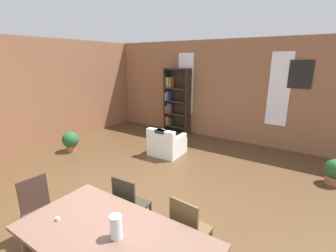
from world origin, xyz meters
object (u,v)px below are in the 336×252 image
Objects in this scene: dining_chair_far_right at (188,229)px; dining_chair_far_left at (130,204)px; potted_plant_by_shelf at (71,141)px; dining_table at (113,241)px; potted_plant_corner at (335,171)px; armchair_white at (166,144)px; vase_on_table at (116,227)px; bookshelf_tall at (176,101)px; dining_chair_head_left at (39,209)px.

dining_chair_far_right and dining_chair_far_left have the same top height.
dining_table is at bearing -29.91° from potted_plant_by_shelf.
armchair_white is at bearing -171.72° from potted_plant_corner.
potted_plant_corner is (2.04, 4.16, -0.41)m from dining_table.
dining_table reaches higher than potted_plant_corner.
vase_on_table is 4.07m from armchair_white.
dining_chair_far_left is at bearing -126.51° from potted_plant_corner.
dining_chair_far_left reaches higher than armchair_white.
bookshelf_tall is (-3.05, 4.73, 0.59)m from dining_chair_far_right.
potted_plant_by_shelf is at bearing -163.45° from potted_plant_corner.
potted_plant_by_shelf is (-4.07, 2.34, -0.38)m from dining_table.
dining_table is at bearing -64.47° from armchair_white.
potted_plant_by_shelf is (-1.48, -3.15, -0.80)m from bookshelf_tall.
dining_chair_far_right is 1.00× the size of dining_chair_far_left.
dining_chair_far_left is 3.93m from potted_plant_by_shelf.
bookshelf_tall reaches higher than dining_table.
bookshelf_tall is at bearing 114.08° from dining_chair_far_left.
dining_table is at bearing -0.28° from dining_chair_head_left.
potted_plant_by_shelf is (-4.54, 1.58, -0.20)m from dining_chair_far_right.
dining_table is 2.56× the size of armchair_white.
vase_on_table is at bearing -64.30° from bookshelf_tall.
dining_chair_far_right is 3.60m from armchair_white.
armchair_white is at bearing 113.76° from dining_chair_far_left.
dining_chair_far_left is 1.69× the size of potted_plant_by_shelf.
dining_chair_far_right is 4.81m from potted_plant_by_shelf.
dining_chair_far_left is at bearing 38.28° from dining_chair_head_left.
vase_on_table reaches higher than dining_table.
dining_chair_head_left is 3.53m from potted_plant_by_shelf.
dining_chair_far_right is 2.04m from dining_chair_head_left.
dining_chair_far_left reaches higher than dining_table.
dining_chair_head_left is 1.15× the size of armchair_white.
dining_chair_far_right is at bearing -57.15° from bookshelf_tall.
bookshelf_tall reaches higher than dining_chair_far_left.
dining_chair_far_right reaches higher than potted_plant_by_shelf.
dining_chair_far_right is 3.75m from potted_plant_corner.
dining_chair_far_right is at bearing 58.42° from dining_table.
potted_plant_by_shelf is at bearing 156.31° from dining_chair_far_left.
dining_chair_far_left is at bearing 121.70° from dining_table.
vase_on_table is at bearing -55.25° from dining_chair_far_left.
vase_on_table is 4.64m from potted_plant_corner.
potted_plant_by_shelf is (-2.34, -1.27, 0.03)m from armchair_white.
dining_chair_head_left is 5.41m from potted_plant_corner.
vase_on_table reaches higher than dining_chair_far_right.
dining_chair_far_left is 0.43× the size of bookshelf_tall.
potted_plant_corner is (1.98, 4.16, -0.60)m from vase_on_table.
vase_on_table is 1.53m from dining_chair_head_left.
bookshelf_tall is 3.91× the size of potted_plant_by_shelf.
bookshelf_tall is at bearing 115.70° from vase_on_table.
dining_chair_far_left is (-0.47, 0.76, -0.18)m from dining_table.
dining_chair_head_left is at bearing -129.90° from potted_plant_corner.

